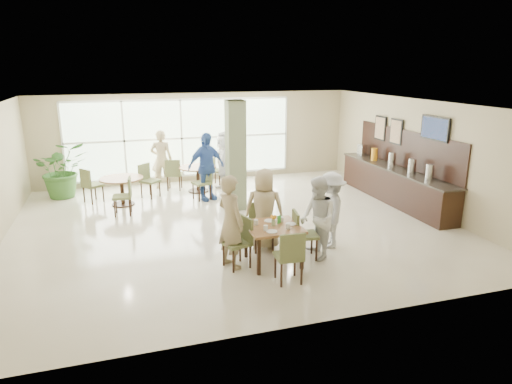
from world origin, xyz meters
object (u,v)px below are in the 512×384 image
object	(u,v)px
round_table_right	(198,172)
teen_far	(264,209)
buffet_counter	(395,182)
adult_b	(224,161)
teen_standing	(331,210)
adult_a	(206,167)
teen_right	(318,218)
adult_standing	(161,159)
round_table_left	(122,184)
teen_left	(231,222)
potted_plant	(62,170)
main_table	(273,230)

from	to	relation	value
round_table_right	teen_far	world-z (taller)	teen_far
buffet_counter	round_table_right	bearing A→B (deg)	151.89
adult_b	teen_standing	bearing A→B (deg)	-9.94
teen_far	adult_a	size ratio (longest dim) A/B	0.89
teen_right	adult_standing	bearing A→B (deg)	-157.81
round_table_left	teen_left	distance (m)	4.99
potted_plant	adult_b	world-z (taller)	adult_b
round_table_left	teen_standing	size ratio (longest dim) A/B	0.72
round_table_left	round_table_right	distance (m)	2.31
teen_right	adult_standing	distance (m)	6.58
buffet_counter	round_table_left	bearing A→B (deg)	165.11
round_table_left	teen_right	size ratio (longest dim) A/B	0.71
main_table	adult_standing	size ratio (longest dim) A/B	0.55
teen_left	adult_b	world-z (taller)	adult_b
buffet_counter	adult_standing	distance (m)	6.80
main_table	round_table_left	world-z (taller)	same
main_table	teen_left	world-z (taller)	teen_left
teen_far	potted_plant	bearing A→B (deg)	-30.97
teen_left	round_table_left	bearing A→B (deg)	-0.64
adult_b	teen_far	bearing A→B (deg)	-25.05
teen_far	buffet_counter	bearing A→B (deg)	-135.40
main_table	teen_right	world-z (taller)	teen_right
main_table	teen_far	xyz separation A→B (m)	(0.08, 0.78, 0.17)
main_table	round_table_left	size ratio (longest dim) A/B	0.87
potted_plant	adult_a	xyz separation A→B (m)	(3.83, -1.47, 0.14)
adult_a	teen_far	bearing A→B (deg)	-101.77
teen_right	teen_far	bearing A→B (deg)	-132.46
round_table_left	teen_right	world-z (taller)	teen_right
buffet_counter	teen_far	size ratio (longest dim) A/B	2.82
buffet_counter	main_table	bearing A→B (deg)	-147.88
round_table_right	teen_right	xyz separation A→B (m)	(1.34, -5.49, 0.23)
main_table	round_table_right	xyz separation A→B (m)	(-0.44, 5.47, -0.09)
teen_right	adult_standing	xyz separation A→B (m)	(-2.31, 6.16, 0.09)
potted_plant	teen_right	world-z (taller)	teen_right
adult_b	adult_standing	distance (m)	1.91
round_table_right	teen_standing	world-z (taller)	teen_standing
teen_standing	adult_standing	distance (m)	6.36
round_table_left	round_table_right	world-z (taller)	same
buffet_counter	adult_b	world-z (taller)	buffet_counter
adult_a	adult_standing	xyz separation A→B (m)	(-1.05, 1.61, -0.05)
main_table	buffet_counter	distance (m)	5.32
main_table	adult_a	bearing A→B (deg)	94.62
teen_left	adult_a	xyz separation A→B (m)	(0.43, 4.44, 0.06)
round_table_left	adult_b	bearing A→B (deg)	13.60
buffet_counter	adult_b	xyz separation A→B (m)	(-4.14, 2.62, 0.33)
round_table_left	adult_standing	distance (m)	1.89
round_table_left	potted_plant	xyz separation A→B (m)	(-1.57, 1.28, 0.22)
potted_plant	teen_right	xyz separation A→B (m)	(5.09, -6.02, 0.01)
round_table_left	adult_standing	xyz separation A→B (m)	(1.21, 1.42, 0.31)
teen_right	buffet_counter	bearing A→B (deg)	129.82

